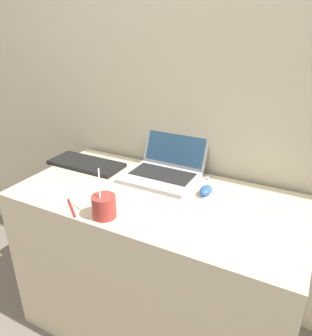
{
  "coord_description": "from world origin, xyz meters",
  "views": [
    {
      "loc": [
        0.58,
        -0.79,
        1.47
      ],
      "look_at": [
        -0.06,
        0.42,
        0.85
      ],
      "focal_mm": 35.0,
      "sensor_mm": 36.0,
      "label": 1
    }
  ],
  "objects_px": {
    "computer_mouse": "(206,191)",
    "usb_stick": "(208,177)",
    "external_keyboard": "(86,164)",
    "pen": "(72,208)",
    "drink_cup": "(104,206)",
    "laptop": "(166,167)"
  },
  "relations": [
    {
      "from": "computer_mouse",
      "to": "usb_stick",
      "type": "bearing_deg",
      "value": 105.56
    },
    {
      "from": "computer_mouse",
      "to": "usb_stick",
      "type": "height_order",
      "value": "computer_mouse"
    },
    {
      "from": "external_keyboard",
      "to": "usb_stick",
      "type": "relative_size",
      "value": 6.58
    },
    {
      "from": "pen",
      "to": "drink_cup",
      "type": "bearing_deg",
      "value": 5.59
    },
    {
      "from": "drink_cup",
      "to": "computer_mouse",
      "type": "distance_m",
      "value": 0.45
    },
    {
      "from": "laptop",
      "to": "pen",
      "type": "bearing_deg",
      "value": -113.04
    },
    {
      "from": "drink_cup",
      "to": "pen",
      "type": "distance_m",
      "value": 0.16
    },
    {
      "from": "laptop",
      "to": "external_keyboard",
      "type": "xyz_separation_m",
      "value": [
        -0.42,
        -0.09,
        -0.03
      ]
    },
    {
      "from": "laptop",
      "to": "usb_stick",
      "type": "bearing_deg",
      "value": 19.98
    },
    {
      "from": "external_keyboard",
      "to": "usb_stick",
      "type": "bearing_deg",
      "value": 14.52
    },
    {
      "from": "usb_stick",
      "to": "pen",
      "type": "relative_size",
      "value": 0.5
    },
    {
      "from": "laptop",
      "to": "computer_mouse",
      "type": "height_order",
      "value": "laptop"
    },
    {
      "from": "external_keyboard",
      "to": "drink_cup",
      "type": "bearing_deg",
      "value": -43.51
    },
    {
      "from": "computer_mouse",
      "to": "usb_stick",
      "type": "distance_m",
      "value": 0.17
    },
    {
      "from": "drink_cup",
      "to": "pen",
      "type": "height_order",
      "value": "drink_cup"
    },
    {
      "from": "usb_stick",
      "to": "computer_mouse",
      "type": "bearing_deg",
      "value": -74.44
    },
    {
      "from": "computer_mouse",
      "to": "external_keyboard",
      "type": "relative_size",
      "value": 0.23
    },
    {
      "from": "usb_stick",
      "to": "drink_cup",
      "type": "bearing_deg",
      "value": -114.87
    },
    {
      "from": "drink_cup",
      "to": "usb_stick",
      "type": "xyz_separation_m",
      "value": [
        0.24,
        0.52,
        -0.04
      ]
    },
    {
      "from": "laptop",
      "to": "pen",
      "type": "relative_size",
      "value": 2.89
    },
    {
      "from": "drink_cup",
      "to": "computer_mouse",
      "type": "relative_size",
      "value": 2.17
    },
    {
      "from": "pen",
      "to": "external_keyboard",
      "type": "bearing_deg",
      "value": 121.02
    }
  ]
}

